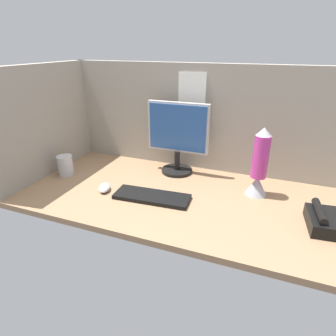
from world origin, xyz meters
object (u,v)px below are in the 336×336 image
(keyboard, at_px, (152,197))
(mouse, at_px, (104,188))
(monitor, at_px, (178,136))
(desk_phone, at_px, (329,221))
(lava_lamp, at_px, (259,168))
(mug_steel, at_px, (65,165))

(keyboard, xyz_separation_m, mouse, (-0.26, -0.01, 0.01))
(monitor, height_order, desk_phone, monitor)
(keyboard, relative_size, desk_phone, 1.79)
(monitor, bearing_deg, desk_phone, -22.15)
(mouse, bearing_deg, lava_lamp, -5.51)
(keyboard, relative_size, mouse, 3.85)
(desk_phone, bearing_deg, lava_lamp, 147.68)
(mouse, bearing_deg, monitor, 29.48)
(keyboard, relative_size, mug_steel, 3.24)
(desk_phone, bearing_deg, mug_steel, 178.29)
(mouse, xyz_separation_m, mug_steel, (-0.32, 0.09, 0.04))
(keyboard, bearing_deg, mug_steel, 168.29)
(mouse, height_order, lava_lamp, lava_lamp)
(monitor, relative_size, desk_phone, 1.98)
(mug_steel, relative_size, desk_phone, 0.55)
(desk_phone, bearing_deg, mouse, -177.15)
(keyboard, bearing_deg, mouse, 178.99)
(monitor, relative_size, lava_lamp, 1.18)
(mouse, relative_size, lava_lamp, 0.28)
(keyboard, bearing_deg, monitor, 84.78)
(mug_steel, height_order, lava_lamp, lava_lamp)
(keyboard, relative_size, lava_lamp, 1.07)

